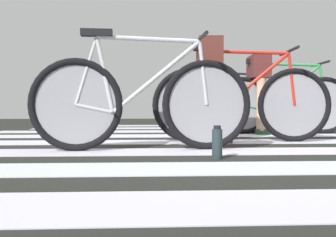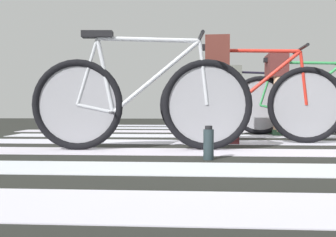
{
  "view_description": "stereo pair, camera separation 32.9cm",
  "coord_description": "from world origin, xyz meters",
  "px_view_note": "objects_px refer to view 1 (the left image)",
  "views": [
    {
      "loc": [
        -0.66,
        -3.4,
        0.37
      ],
      "look_at": [
        -0.52,
        -0.45,
        0.27
      ],
      "focal_mm": 39.74,
      "sensor_mm": 36.0,
      "label": 1
    },
    {
      "loc": [
        -0.33,
        -3.4,
        0.37
      ],
      "look_at": [
        -0.52,
        -0.45,
        0.27
      ],
      "focal_mm": 39.74,
      "sensor_mm": 36.0,
      "label": 2
    }
  ],
  "objects_px": {
    "bicycle_2_of_4": "(241,102)",
    "water_bottle": "(217,143)",
    "bicycle_1_of_4": "(142,101)",
    "cyclist_3_of_4": "(259,83)",
    "cyclist_4_of_4": "(210,89)",
    "bicycle_3_of_4": "(283,103)",
    "bicycle_4_of_4": "(229,104)",
    "cyclist_2_of_4": "(209,76)"
  },
  "relations": [
    {
      "from": "bicycle_1_of_4",
      "to": "bicycle_3_of_4",
      "type": "distance_m",
      "value": 2.41
    },
    {
      "from": "bicycle_3_of_4",
      "to": "cyclist_4_of_4",
      "type": "distance_m",
      "value": 1.44
    },
    {
      "from": "bicycle_4_of_4",
      "to": "cyclist_4_of_4",
      "type": "relative_size",
      "value": 1.79
    },
    {
      "from": "cyclist_3_of_4",
      "to": "cyclist_4_of_4",
      "type": "distance_m",
      "value": 1.27
    },
    {
      "from": "bicycle_1_of_4",
      "to": "cyclist_3_of_4",
      "type": "height_order",
      "value": "cyclist_3_of_4"
    },
    {
      "from": "bicycle_3_of_4",
      "to": "bicycle_1_of_4",
      "type": "bearing_deg",
      "value": -133.58
    },
    {
      "from": "bicycle_4_of_4",
      "to": "water_bottle",
      "type": "distance_m",
      "value": 3.54
    },
    {
      "from": "bicycle_2_of_4",
      "to": "water_bottle",
      "type": "height_order",
      "value": "bicycle_2_of_4"
    },
    {
      "from": "cyclist_2_of_4",
      "to": "bicycle_3_of_4",
      "type": "relative_size",
      "value": 0.57
    },
    {
      "from": "cyclist_2_of_4",
      "to": "bicycle_4_of_4",
      "type": "bearing_deg",
      "value": 76.01
    },
    {
      "from": "water_bottle",
      "to": "cyclist_2_of_4",
      "type": "bearing_deg",
      "value": 83.38
    },
    {
      "from": "bicycle_3_of_4",
      "to": "water_bottle",
      "type": "distance_m",
      "value": 2.51
    },
    {
      "from": "bicycle_1_of_4",
      "to": "cyclist_3_of_4",
      "type": "distance_m",
      "value": 2.22
    },
    {
      "from": "bicycle_2_of_4",
      "to": "water_bottle",
      "type": "distance_m",
      "value": 1.26
    },
    {
      "from": "bicycle_1_of_4",
      "to": "bicycle_4_of_4",
      "type": "xyz_separation_m",
      "value": [
        1.31,
        2.94,
        0.0
      ]
    },
    {
      "from": "bicycle_1_of_4",
      "to": "cyclist_2_of_4",
      "type": "height_order",
      "value": "cyclist_2_of_4"
    },
    {
      "from": "cyclist_2_of_4",
      "to": "cyclist_3_of_4",
      "type": "height_order",
      "value": "cyclist_2_of_4"
    },
    {
      "from": "bicycle_3_of_4",
      "to": "cyclist_3_of_4",
      "type": "distance_m",
      "value": 0.4
    },
    {
      "from": "bicycle_3_of_4",
      "to": "bicycle_4_of_4",
      "type": "relative_size",
      "value": 1.01
    },
    {
      "from": "bicycle_4_of_4",
      "to": "cyclist_4_of_4",
      "type": "distance_m",
      "value": 0.39
    },
    {
      "from": "bicycle_1_of_4",
      "to": "bicycle_2_of_4",
      "type": "xyz_separation_m",
      "value": [
        0.95,
        0.66,
        0.0
      ]
    },
    {
      "from": "bicycle_2_of_4",
      "to": "cyclist_3_of_4",
      "type": "height_order",
      "value": "cyclist_3_of_4"
    },
    {
      "from": "cyclist_3_of_4",
      "to": "cyclist_2_of_4",
      "type": "bearing_deg",
      "value": -125.27
    },
    {
      "from": "cyclist_2_of_4",
      "to": "bicycle_4_of_4",
      "type": "relative_size",
      "value": 0.58
    },
    {
      "from": "bicycle_1_of_4",
      "to": "water_bottle",
      "type": "bearing_deg",
      "value": -48.21
    },
    {
      "from": "cyclist_4_of_4",
      "to": "bicycle_3_of_4",
      "type": "bearing_deg",
      "value": -68.53
    },
    {
      "from": "cyclist_3_of_4",
      "to": "bicycle_4_of_4",
      "type": "relative_size",
      "value": 0.57
    },
    {
      "from": "bicycle_2_of_4",
      "to": "water_bottle",
      "type": "relative_size",
      "value": 7.87
    },
    {
      "from": "bicycle_2_of_4",
      "to": "bicycle_4_of_4",
      "type": "height_order",
      "value": "same"
    },
    {
      "from": "bicycle_1_of_4",
      "to": "bicycle_4_of_4",
      "type": "relative_size",
      "value": 1.01
    },
    {
      "from": "bicycle_2_of_4",
      "to": "water_bottle",
      "type": "xyz_separation_m",
      "value": [
        -0.45,
        -1.15,
        -0.28
      ]
    },
    {
      "from": "bicycle_2_of_4",
      "to": "cyclist_3_of_4",
      "type": "xyz_separation_m",
      "value": [
        0.48,
        1.03,
        0.25
      ]
    },
    {
      "from": "cyclist_2_of_4",
      "to": "bicycle_3_of_4",
      "type": "xyz_separation_m",
      "value": [
        1.1,
        1.0,
        -0.26
      ]
    },
    {
      "from": "cyclist_3_of_4",
      "to": "cyclist_4_of_4",
      "type": "relative_size",
      "value": 1.01
    },
    {
      "from": "bicycle_2_of_4",
      "to": "cyclist_4_of_4",
      "type": "bearing_deg",
      "value": 91.07
    },
    {
      "from": "bicycle_3_of_4",
      "to": "bicycle_2_of_4",
      "type": "bearing_deg",
      "value": -125.25
    },
    {
      "from": "bicycle_1_of_4",
      "to": "cyclist_2_of_4",
      "type": "relative_size",
      "value": 1.75
    },
    {
      "from": "bicycle_1_of_4",
      "to": "bicycle_3_of_4",
      "type": "xyz_separation_m",
      "value": [
        1.73,
        1.67,
        0.0
      ]
    },
    {
      "from": "bicycle_1_of_4",
      "to": "cyclist_3_of_4",
      "type": "bearing_deg",
      "value": 46.09
    },
    {
      "from": "cyclist_4_of_4",
      "to": "bicycle_4_of_4",
      "type": "bearing_deg",
      "value": 0.0
    },
    {
      "from": "bicycle_1_of_4",
      "to": "bicycle_3_of_4",
      "type": "height_order",
      "value": "same"
    },
    {
      "from": "bicycle_4_of_4",
      "to": "water_bottle",
      "type": "xyz_separation_m",
      "value": [
        -0.81,
        -3.43,
        -0.28
      ]
    }
  ]
}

